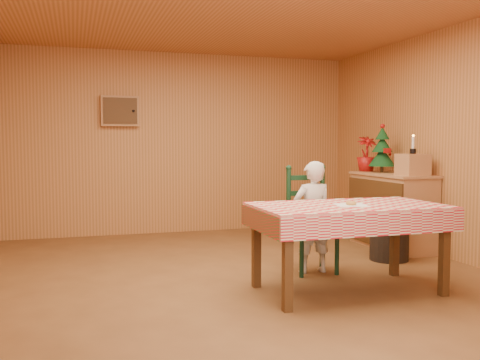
{
  "coord_description": "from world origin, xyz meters",
  "views": [
    {
      "loc": [
        -1.52,
        -4.7,
        1.31
      ],
      "look_at": [
        0.0,
        0.2,
        0.95
      ],
      "focal_mm": 40.0,
      "sensor_mm": 36.0,
      "label": 1
    }
  ],
  "objects_px": {
    "seated_child": "(312,217)",
    "storage_bin": "(389,241)",
    "christmas_tree": "(382,150)",
    "ladder_chair": "(310,222)",
    "dining_table": "(348,214)",
    "shelf_unit": "(391,211)",
    "crate": "(413,165)"
  },
  "relations": [
    {
      "from": "seated_child",
      "to": "storage_bin",
      "type": "bearing_deg",
      "value": -166.34
    },
    {
      "from": "christmas_tree",
      "to": "storage_bin",
      "type": "xyz_separation_m",
      "value": [
        -0.42,
        -0.85,
        -1.0
      ]
    },
    {
      "from": "christmas_tree",
      "to": "storage_bin",
      "type": "height_order",
      "value": "christmas_tree"
    },
    {
      "from": "seated_child",
      "to": "christmas_tree",
      "type": "xyz_separation_m",
      "value": [
        1.48,
        1.11,
        0.65
      ]
    },
    {
      "from": "storage_bin",
      "to": "ladder_chair",
      "type": "bearing_deg",
      "value": -169.28
    },
    {
      "from": "dining_table",
      "to": "shelf_unit",
      "type": "relative_size",
      "value": 1.34
    },
    {
      "from": "shelf_unit",
      "to": "crate",
      "type": "distance_m",
      "value": 0.71
    },
    {
      "from": "ladder_chair",
      "to": "shelf_unit",
      "type": "bearing_deg",
      "value": 28.46
    },
    {
      "from": "seated_child",
      "to": "christmas_tree",
      "type": "bearing_deg",
      "value": -143.28
    },
    {
      "from": "ladder_chair",
      "to": "shelf_unit",
      "type": "xyz_separation_m",
      "value": [
        1.47,
        0.8,
        -0.04
      ]
    },
    {
      "from": "dining_table",
      "to": "shelf_unit",
      "type": "height_order",
      "value": "shelf_unit"
    },
    {
      "from": "shelf_unit",
      "to": "storage_bin",
      "type": "distance_m",
      "value": 0.77
    },
    {
      "from": "shelf_unit",
      "to": "crate",
      "type": "xyz_separation_m",
      "value": [
        0.01,
        -0.4,
        0.59
      ]
    },
    {
      "from": "shelf_unit",
      "to": "dining_table",
      "type": "bearing_deg",
      "value": -132.9
    },
    {
      "from": "crate",
      "to": "storage_bin",
      "type": "xyz_separation_m",
      "value": [
        -0.42,
        -0.2,
        -0.84
      ]
    },
    {
      "from": "seated_child",
      "to": "crate",
      "type": "height_order",
      "value": "crate"
    },
    {
      "from": "dining_table",
      "to": "storage_bin",
      "type": "relative_size",
      "value": 3.89
    },
    {
      "from": "shelf_unit",
      "to": "christmas_tree",
      "type": "xyz_separation_m",
      "value": [
        0.01,
        0.25,
        0.74
      ]
    },
    {
      "from": "ladder_chair",
      "to": "crate",
      "type": "distance_m",
      "value": 1.63
    },
    {
      "from": "crate",
      "to": "storage_bin",
      "type": "bearing_deg",
      "value": -154.88
    },
    {
      "from": "ladder_chair",
      "to": "crate",
      "type": "bearing_deg",
      "value": 15.06
    },
    {
      "from": "dining_table",
      "to": "seated_child",
      "type": "bearing_deg",
      "value": 90.0
    },
    {
      "from": "seated_child",
      "to": "shelf_unit",
      "type": "height_order",
      "value": "seated_child"
    },
    {
      "from": "seated_child",
      "to": "shelf_unit",
      "type": "relative_size",
      "value": 0.91
    },
    {
      "from": "ladder_chair",
      "to": "crate",
      "type": "relative_size",
      "value": 3.6
    },
    {
      "from": "crate",
      "to": "christmas_tree",
      "type": "bearing_deg",
      "value": 90.0
    },
    {
      "from": "ladder_chair",
      "to": "seated_child",
      "type": "bearing_deg",
      "value": -90.0
    },
    {
      "from": "shelf_unit",
      "to": "christmas_tree",
      "type": "height_order",
      "value": "christmas_tree"
    },
    {
      "from": "dining_table",
      "to": "seated_child",
      "type": "relative_size",
      "value": 1.47
    },
    {
      "from": "ladder_chair",
      "to": "christmas_tree",
      "type": "height_order",
      "value": "christmas_tree"
    },
    {
      "from": "crate",
      "to": "christmas_tree",
      "type": "distance_m",
      "value": 0.67
    },
    {
      "from": "dining_table",
      "to": "shelf_unit",
      "type": "distance_m",
      "value": 2.18
    }
  ]
}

